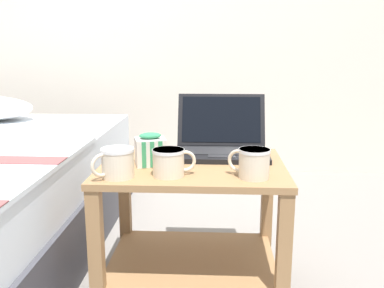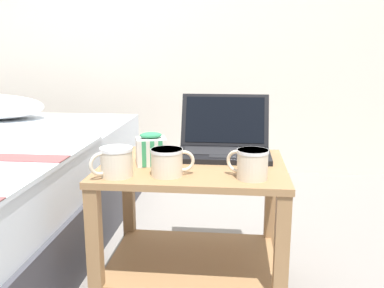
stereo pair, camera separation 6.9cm
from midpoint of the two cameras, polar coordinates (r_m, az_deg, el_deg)
The scene contains 7 objects.
bedside_table at distance 1.54m, azimuth -1.23°, elevation -8.90°, with size 0.64×0.49×0.49m.
laptop at distance 1.62m, azimuth 2.71°, elevation 0.20°, with size 0.35×0.30×0.21m.
mug_front_left at distance 1.33m, azimuth 6.69°, elevation -2.37°, with size 0.13×0.10×0.09m.
mug_front_right at distance 1.35m, azimuth -11.44°, elevation -2.29°, with size 0.12×0.12×0.09m.
mug_mid_center at distance 1.35m, azimuth -4.53°, elevation -2.28°, with size 0.14×0.10×0.09m.
snack_bag at distance 1.48m, azimuth -6.90°, elevation -0.85°, with size 0.12×0.11×0.11m.
cell_phone at distance 1.65m, azimuth -7.15°, elevation -1.08°, with size 0.10×0.17×0.01m.
Camera 1 is at (0.07, -1.43, 0.88)m, focal length 40.00 mm.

